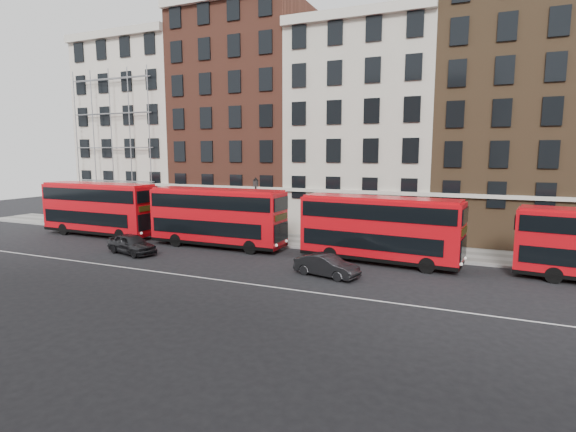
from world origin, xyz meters
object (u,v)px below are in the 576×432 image
at_px(bus_c, 379,228).
at_px(car_front, 327,266).
at_px(bus_b, 217,216).
at_px(car_rear, 132,244).
at_px(bus_a, 99,208).

relative_size(bus_c, car_front, 2.70).
bearing_deg(bus_b, bus_c, -0.06).
height_order(bus_b, car_rear, bus_b).
bearing_deg(bus_c, bus_b, -174.96).
xyz_separation_m(bus_b, car_front, (10.73, -4.59, -1.83)).
bearing_deg(bus_c, bus_a, -174.97).
relative_size(bus_b, bus_c, 1.01).
xyz_separation_m(bus_b, bus_c, (12.87, 0.00, -0.07)).
bearing_deg(bus_a, car_rear, -28.74).
distance_m(bus_b, car_rear, 6.68).
relative_size(bus_a, bus_b, 1.03).
bearing_deg(bus_b, car_front, -23.22).
distance_m(bus_c, car_front, 5.36).
bearing_deg(bus_c, car_rear, -160.23).
xyz_separation_m(bus_a, bus_c, (25.38, 0.00, -0.13)).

